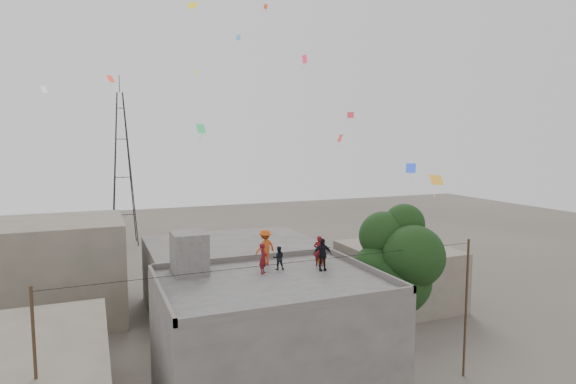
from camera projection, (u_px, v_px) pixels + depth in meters
name	position (u px, v px, depth m)	size (l,w,h in m)	color
main_building	(271.00, 345.00, 22.20)	(10.00, 8.00, 6.10)	#514F4C
parapet	(271.00, 278.00, 21.86)	(10.00, 8.00, 0.30)	#514F4C
stair_head_box	(189.00, 253.00, 22.95)	(1.60, 1.80, 2.00)	#514F4C
neighbor_north	(232.00, 274.00, 35.90)	(12.00, 9.00, 5.00)	#514F4C
neighbor_northwest	(55.00, 271.00, 33.12)	(9.00, 8.00, 7.00)	#655D50
neighbor_east	(398.00, 275.00, 36.76)	(7.00, 8.00, 4.40)	#655D50
tree	(399.00, 262.00, 25.19)	(4.90, 4.60, 9.10)	black
utility_line	(292.00, 337.00, 21.15)	(20.12, 0.62, 7.40)	black
transmission_tower	(123.00, 169.00, 56.87)	(2.97, 2.97, 20.01)	black
person_red_adult	(319.00, 251.00, 24.43)	(0.56, 0.37, 1.55)	maroon
person_orange_child	(321.00, 250.00, 25.11)	(0.62, 0.40, 1.27)	#AF6414
person_dark_child	(279.00, 258.00, 23.72)	(0.57, 0.44, 1.17)	black
person_dark_adult	(322.00, 254.00, 23.53)	(0.94, 0.39, 1.60)	black
person_orange_adult	(265.00, 247.00, 24.67)	(1.18, 0.68, 1.82)	#C74B16
person_red_child	(263.00, 258.00, 23.03)	(0.54, 0.35, 1.47)	maroon
kites	(269.00, 93.00, 27.69)	(20.29, 19.16, 12.41)	#FF321A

